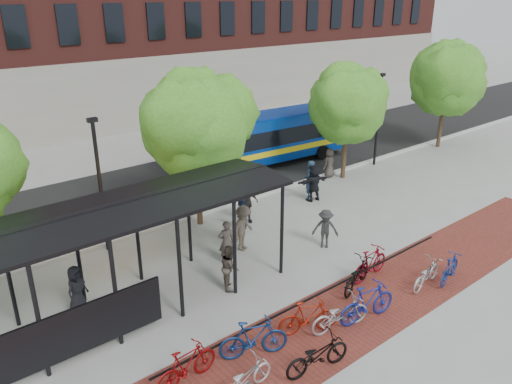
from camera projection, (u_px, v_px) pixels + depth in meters
ground at (305, 230)px, 20.61m from camera, size 160.00×160.00×0.00m
asphalt_street at (199, 178)px, 26.36m from camera, size 160.00×8.00×0.01m
curb at (246, 200)px, 23.46m from camera, size 160.00×0.25×0.12m
brick_strip at (370, 302)px, 15.84m from camera, size 24.00×3.00×0.01m
bike_rack_rail at (321, 304)px, 15.72m from camera, size 12.00×0.05×0.95m
bus_shelter at (119, 222)px, 14.38m from camera, size 10.60×3.07×3.60m
tree_b at (197, 120)px, 19.65m from camera, size 5.15×4.20×6.47m
tree_c at (348, 101)px, 25.07m from camera, size 4.66×3.80×5.92m
tree_d at (448, 75)px, 30.19m from camera, size 5.39×4.40×6.55m
lamp_post_left at (100, 182)px, 18.07m from camera, size 0.35×0.20×5.12m
lamp_post_right at (378, 117)px, 27.44m from camera, size 0.35×0.20×5.12m
bus at (263, 137)px, 27.80m from camera, size 10.84×3.24×2.88m
bike_1 at (187, 365)px, 12.38m from camera, size 1.84×0.65×1.09m
bike_2 at (245, 378)px, 12.10m from camera, size 1.74×0.69×0.89m
bike_3 at (253, 339)px, 13.29m from camera, size 1.97×1.27×1.15m
bike_4 at (317, 355)px, 12.80m from camera, size 2.00×0.98×1.01m
bike_5 at (308, 317)px, 14.23m from camera, size 1.84×1.19×1.07m
bike_6 at (340, 314)px, 14.41m from camera, size 2.04×1.07×1.02m
bike_7 at (367, 302)px, 14.77m from camera, size 2.10×0.88×1.22m
bike_8 at (357, 275)px, 16.41m from camera, size 2.02×1.22×1.00m
bike_9 at (370, 263)px, 16.98m from camera, size 1.93×0.68×1.14m
bike_10 at (426, 274)px, 16.54m from camera, size 1.81×0.86×0.91m
bike_11 at (450, 268)px, 16.82m from camera, size 1.68×0.79×0.98m
pedestrian_0 at (77, 289)px, 15.15m from camera, size 0.89×0.80×1.54m
pedestrian_1 at (226, 242)px, 17.88m from camera, size 0.70×0.57×1.64m
pedestrian_2 at (240, 214)px, 20.26m from camera, size 0.94×0.92×1.53m
pedestrian_3 at (243, 228)px, 18.75m from camera, size 1.33×1.06×1.80m
pedestrian_4 at (246, 203)px, 21.03m from camera, size 1.13×0.75×1.78m
pedestrian_5 at (314, 183)px, 23.25m from camera, size 1.68×0.80×1.75m
pedestrian_6 at (330, 163)px, 26.25m from camera, size 0.80×0.56×1.56m
pedestrian_7 at (309, 180)px, 23.41m from camera, size 0.83×0.76×1.90m
pedestrian_8 at (230, 267)px, 16.34m from camera, size 0.90×0.95×1.56m
pedestrian_9 at (325, 229)px, 18.98m from camera, size 1.12×1.13×1.56m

